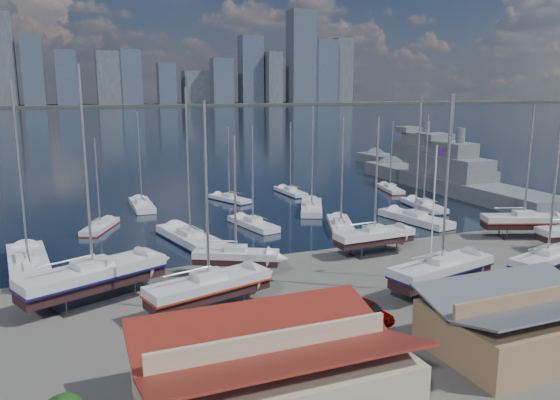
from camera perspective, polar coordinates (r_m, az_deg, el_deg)
name	(u,v)px	position (r m, az deg, el deg)	size (l,w,h in m)	color
ground	(389,276)	(52.76, 11.29, -7.76)	(1400.00, 1400.00, 0.00)	#605E59
water	(105,119)	(352.90, -17.78, 8.08)	(1400.00, 600.00, 0.40)	#19243A
far_shore	(84,106)	(612.22, -19.81, 9.27)	(1400.00, 80.00, 2.20)	#2D332D
skyline	(73,68)	(605.86, -20.78, 12.79)	(639.14, 43.80, 107.69)	#475166
shed_red	(273,368)	(31.00, -0.78, -17.13)	(14.70, 9.45, 4.51)	#BFB293
shed_grey	(524,319)	(40.58, 24.13, -11.30)	(12.60, 8.40, 4.17)	#8C6B4C
sailboat_cradle_0	(93,276)	(47.47, -18.93, -7.52)	(12.32, 7.75, 19.08)	#2D2D33
sailboat_cradle_1	(209,287)	(43.39, -7.43, -8.96)	(10.56, 5.50, 16.40)	#2D2D33
sailboat_cradle_2	(236,256)	(51.26, -4.61, -5.87)	(8.01, 5.68, 13.13)	#2D2D33
sailboat_cradle_3	(441,270)	(48.81, 16.52, -6.99)	(10.84, 5.08, 16.83)	#2D2D33
sailboat_cradle_4	(374,236)	(58.56, 9.83, -3.73)	(8.94, 2.95, 14.51)	#2D2D33
sailboat_cradle_5	(547,260)	(55.42, 26.15, -5.63)	(9.32, 4.57, 14.62)	#2D2D33
sailboat_cradle_6	(524,221)	(70.23, 24.11, -2.00)	(9.87, 5.90, 15.47)	#2D2D33
sailboat_moored_0	(29,266)	(58.72, -24.78, -6.31)	(4.74, 12.95, 18.95)	black
sailboat_moored_1	(100,227)	(71.70, -18.26, -2.73)	(5.46, 8.20, 11.98)	black
sailboat_moored_2	(142,206)	(82.81, -14.22, -0.64)	(2.87, 9.81, 14.76)	black
sailboat_moored_3	(190,240)	(63.12, -9.36, -4.19)	(5.95, 12.68, 18.29)	black
sailboat_moored_4	(253,225)	(69.36, -2.84, -2.61)	(4.31, 9.26, 13.50)	black
sailboat_moored_5	(229,199)	(85.69, -5.32, 0.05)	(5.22, 8.41, 12.20)	black
sailboat_moored_6	(341,227)	(68.60, 6.36, -2.85)	(6.14, 10.04, 14.54)	black
sailboat_moored_7	(312,209)	(78.67, 3.32, -0.93)	(7.08, 10.61, 15.65)	black
sailboat_moored_8	(290,193)	(91.15, 1.09, 0.79)	(2.77, 8.52, 12.58)	black
sailboat_moored_9	(415,220)	(73.93, 13.92, -2.06)	(4.90, 11.36, 16.60)	black
sailboat_moored_10	(423,207)	(82.71, 14.76, -0.70)	(3.89, 9.85, 14.33)	black
sailboat_moored_11	(390,190)	(95.76, 11.42, 1.08)	(4.21, 8.67, 12.49)	black
naval_ship_east	(449,181)	(98.42, 17.21, 1.87)	(8.17, 45.56, 18.09)	slate
naval_ship_west	(418,163)	(121.47, 14.25, 3.76)	(8.54, 39.48, 17.53)	slate
car_a	(368,310)	(42.71, 9.20, -11.30)	(1.75, 4.35, 1.48)	gray
car_b	(363,334)	(39.15, 8.66, -13.64)	(1.35, 3.86, 1.27)	gray
car_c	(509,303)	(47.36, 22.81, -9.88)	(2.17, 4.70, 1.30)	gray
flagpole	(435,203)	(50.82, 15.85, -0.34)	(1.09, 0.12, 12.39)	white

